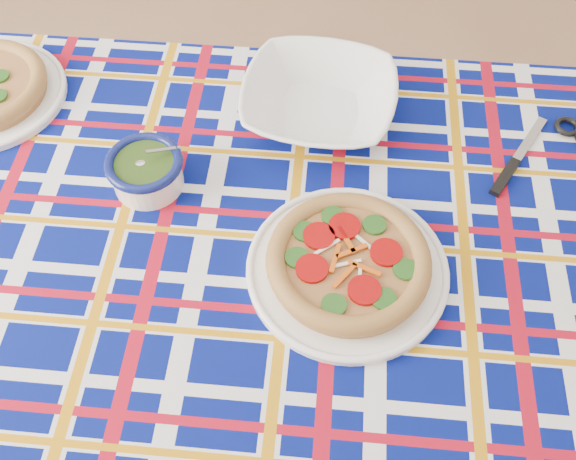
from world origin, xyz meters
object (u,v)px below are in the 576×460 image
object	(u,v)px
dining_table	(247,283)
pesto_bowl	(146,169)
serving_bowl	(319,101)
main_focaccia_plate	(348,261)

from	to	relation	value
dining_table	pesto_bowl	bearing A→B (deg)	143.16
serving_bowl	main_focaccia_plate	bearing A→B (deg)	-98.05
pesto_bowl	serving_bowl	size ratio (longest dim) A/B	0.47
dining_table	pesto_bowl	size ratio (longest dim) A/B	13.94
main_focaccia_plate	pesto_bowl	size ratio (longest dim) A/B	2.48
dining_table	main_focaccia_plate	size ratio (longest dim) A/B	5.61
main_focaccia_plate	serving_bowl	bearing A→B (deg)	81.95
main_focaccia_plate	pesto_bowl	bearing A→B (deg)	137.82
dining_table	serving_bowl	world-z (taller)	serving_bowl
dining_table	serving_bowl	size ratio (longest dim) A/B	6.50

